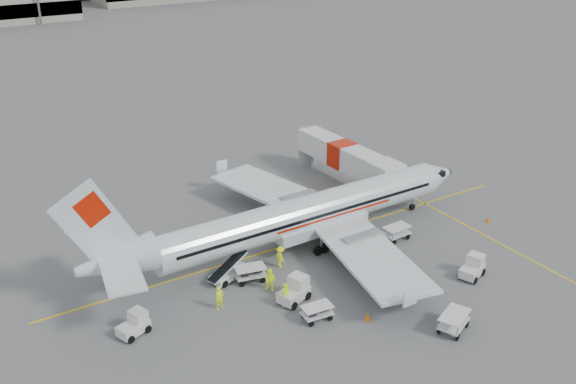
# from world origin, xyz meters

# --- Properties ---
(ground) EXTENTS (360.00, 360.00, 0.00)m
(ground) POSITION_xyz_m (0.00, 0.00, 0.00)
(ground) COLOR #56595B
(stripe_lead) EXTENTS (44.00, 0.20, 0.01)m
(stripe_lead) POSITION_xyz_m (0.00, 0.00, 0.01)
(stripe_lead) COLOR yellow
(stripe_lead) RESTS_ON ground
(stripe_cross) EXTENTS (0.20, 20.00, 0.01)m
(stripe_cross) POSITION_xyz_m (14.00, -8.00, 0.01)
(stripe_cross) COLOR yellow
(stripe_cross) RESTS_ON ground
(aircraft) EXTENTS (35.35, 27.90, 9.63)m
(aircraft) POSITION_xyz_m (0.26, -0.56, 4.82)
(aircraft) COLOR white
(aircraft) RESTS_ON ground
(jet_bridge) EXTENTS (3.65, 16.18, 4.22)m
(jet_bridge) POSITION_xyz_m (10.31, 8.31, 2.11)
(jet_bridge) COLOR silver
(jet_bridge) RESTS_ON ground
(belt_loader) EXTENTS (4.52, 2.77, 2.30)m
(belt_loader) POSITION_xyz_m (-7.68, -2.00, 1.15)
(belt_loader) COLOR silver
(belt_loader) RESTS_ON ground
(tug_fore) EXTENTS (2.51, 1.95, 1.71)m
(tug_fore) POSITION_xyz_m (8.06, -11.53, 0.85)
(tug_fore) COLOR silver
(tug_fore) RESTS_ON ground
(tug_mid) EXTENTS (2.70, 2.08, 1.84)m
(tug_mid) POSITION_xyz_m (-5.20, -7.14, 0.92)
(tug_mid) COLOR silver
(tug_mid) RESTS_ON ground
(tug_aft) EXTENTS (2.37, 1.84, 1.61)m
(tug_aft) POSITION_xyz_m (-16.25, -4.84, 0.81)
(tug_aft) COLOR silver
(tug_aft) RESTS_ON ground
(cart_loaded_a) EXTENTS (2.19, 1.42, 1.09)m
(cart_loaded_a) POSITION_xyz_m (-5.02, -9.86, 0.55)
(cart_loaded_a) COLOR silver
(cart_loaded_a) RESTS_ON ground
(cart_loaded_b) EXTENTS (2.53, 1.82, 1.19)m
(cart_loaded_b) POSITION_xyz_m (-6.53, -3.14, 0.60)
(cart_loaded_b) COLOR silver
(cart_loaded_b) RESTS_ON ground
(cart_empty_a) EXTENTS (2.85, 2.33, 1.29)m
(cart_empty_a) POSITION_xyz_m (2.03, -15.66, 0.64)
(cart_empty_a) COLOR silver
(cart_empty_a) RESTS_ON ground
(cart_empty_b) EXTENTS (2.38, 1.51, 1.20)m
(cart_empty_b) POSITION_xyz_m (7.11, -3.93, 0.60)
(cart_empty_b) COLOR silver
(cart_empty_b) RESTS_ON ground
(cone_nose) EXTENTS (0.39, 0.39, 0.64)m
(cone_nose) POSITION_xyz_m (16.19, -5.81, 0.32)
(cone_nose) COLOR orange
(cone_nose) RESTS_ON ground
(cone_port) EXTENTS (0.36, 0.36, 0.59)m
(cone_port) POSITION_xyz_m (1.89, 9.94, 0.29)
(cone_port) COLOR orange
(cone_port) RESTS_ON ground
(cone_stbd) EXTENTS (0.39, 0.39, 0.64)m
(cone_stbd) POSITION_xyz_m (-2.10, -11.73, 0.32)
(cone_stbd) COLOR orange
(cone_stbd) RESTS_ON ground
(crew_a) EXTENTS (0.72, 0.54, 1.78)m
(crew_a) POSITION_xyz_m (-10.10, -5.19, 0.89)
(crew_a) COLOR #D8FB10
(crew_a) RESTS_ON ground
(crew_b) EXTENTS (1.04, 1.10, 1.78)m
(crew_b) POSITION_xyz_m (-5.91, -5.08, 0.89)
(crew_b) COLOR #D8FB10
(crew_b) RESTS_ON ground
(crew_c) EXTENTS (0.66, 1.13, 1.74)m
(crew_c) POSITION_xyz_m (-3.54, -2.57, 0.87)
(crew_c) COLOR #D8FB10
(crew_c) RESTS_ON ground
(crew_d) EXTENTS (1.12, 1.01, 1.83)m
(crew_d) POSITION_xyz_m (-5.96, -7.31, 0.91)
(crew_d) COLOR #D8FB10
(crew_d) RESTS_ON ground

